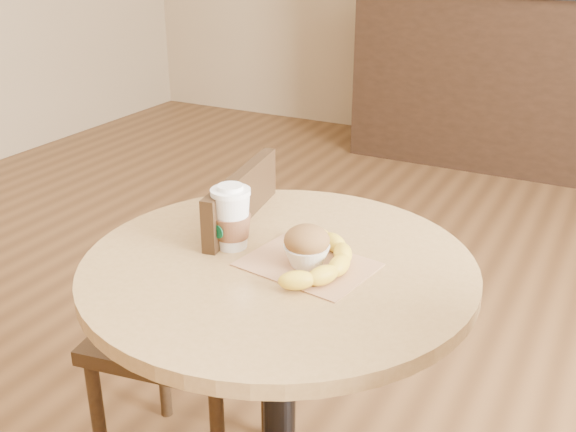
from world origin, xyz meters
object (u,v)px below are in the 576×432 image
Objects in this scene: muffin at (307,246)px; chair_left at (203,318)px; cafe_table at (279,344)px; coffee_cup at (231,220)px; banana at (317,259)px.

chair_left is at bearing 161.42° from muffin.
cafe_table is 8.60× the size of muffin.
coffee_cup is 0.20m from banana.
coffee_cup is at bearing 167.92° from banana.
banana is at bearing 4.96° from cafe_table.
muffin is 0.35× the size of banana.
chair_left reaches higher than muffin.
cafe_table is at bearing 5.76° from coffee_cup.
muffin reaches higher than cafe_table.
chair_left is 3.36× the size of banana.
banana is (0.02, 0.00, -0.02)m from muffin.
coffee_cup is (0.16, -0.11, 0.34)m from chair_left.
chair_left is at bearing 158.13° from coffee_cup.
chair_left reaches higher than cafe_table.
cafe_table is 3.01× the size of banana.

